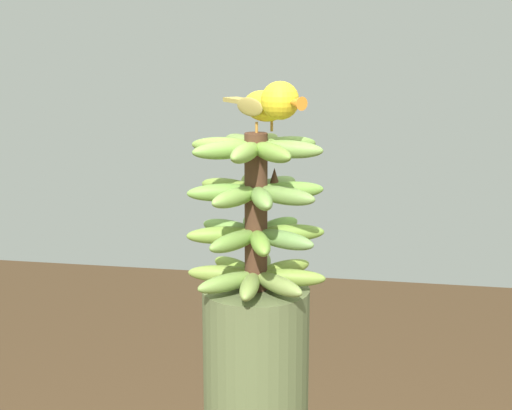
# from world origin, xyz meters

# --- Properties ---
(banana_bunch) EXTENTS (0.26, 0.26, 0.29)m
(banana_bunch) POSITION_xyz_m (-0.00, 0.00, 1.43)
(banana_bunch) COLOR #4C2D1E
(banana_bunch) RESTS_ON banana_tree
(perched_bird) EXTENTS (0.19, 0.18, 0.09)m
(perched_bird) POSITION_xyz_m (-0.00, 0.03, 1.62)
(perched_bird) COLOR #C68933
(perched_bird) RESTS_ON banana_bunch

